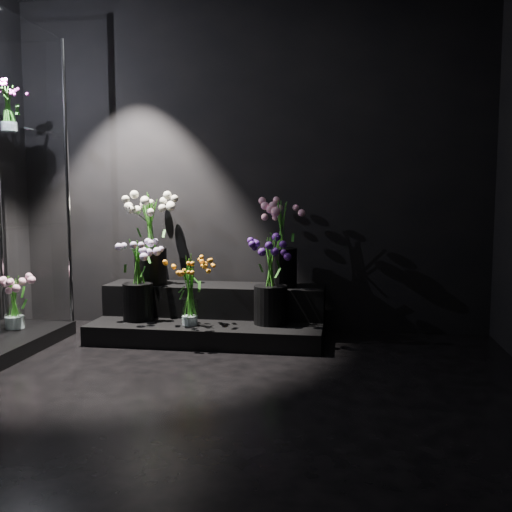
# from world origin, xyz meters

# --- Properties ---
(floor) EXTENTS (4.00, 4.00, 0.00)m
(floor) POSITION_xyz_m (0.00, 0.00, 0.00)
(floor) COLOR black
(floor) RESTS_ON ground
(wall_back) EXTENTS (4.00, 0.00, 4.00)m
(wall_back) POSITION_xyz_m (0.00, 2.00, 1.40)
(wall_back) COLOR black
(wall_back) RESTS_ON floor
(display_riser) EXTENTS (1.79, 0.80, 0.40)m
(display_riser) POSITION_xyz_m (-0.22, 1.64, 0.17)
(display_riser) COLOR black
(display_riser) RESTS_ON floor
(bouquet_orange_bells) EXTENTS (0.30, 0.30, 0.54)m
(bouquet_orange_bells) POSITION_xyz_m (-0.32, 1.34, 0.43)
(bouquet_orange_bells) COLOR white
(bouquet_orange_bells) RESTS_ON display_riser
(bouquet_lilac) EXTENTS (0.45, 0.45, 0.63)m
(bouquet_lilac) POSITION_xyz_m (-0.78, 1.46, 0.51)
(bouquet_lilac) COLOR black
(bouquet_lilac) RESTS_ON display_riser
(bouquet_purple) EXTENTS (0.37, 0.37, 0.66)m
(bouquet_purple) POSITION_xyz_m (0.28, 1.49, 0.50)
(bouquet_purple) COLOR black
(bouquet_purple) RESTS_ON display_riser
(bouquet_cream_roses) EXTENTS (0.53, 0.53, 0.74)m
(bouquet_cream_roses) POSITION_xyz_m (-0.75, 1.71, 0.82)
(bouquet_cream_roses) COLOR black
(bouquet_cream_roses) RESTS_ON display_riser
(bouquet_pink_roses) EXTENTS (0.40, 0.40, 0.68)m
(bouquet_pink_roses) POSITION_xyz_m (0.33, 1.75, 0.78)
(bouquet_pink_roses) COLOR black
(bouquet_pink_roses) RESTS_ON display_riser
(bouquet_case_magenta) EXTENTS (0.28, 0.28, 0.35)m
(bouquet_case_magenta) POSITION_xyz_m (-1.64, 1.19, 1.78)
(bouquet_case_magenta) COLOR white
(bouquet_case_magenta) RESTS_ON display_case
(bouquet_case_base_pink) EXTENTS (0.41, 0.41, 0.43)m
(bouquet_case_base_pink) POSITION_xyz_m (-1.67, 1.20, 0.34)
(bouquet_case_base_pink) COLOR white
(bouquet_case_base_pink) RESTS_ON display_case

